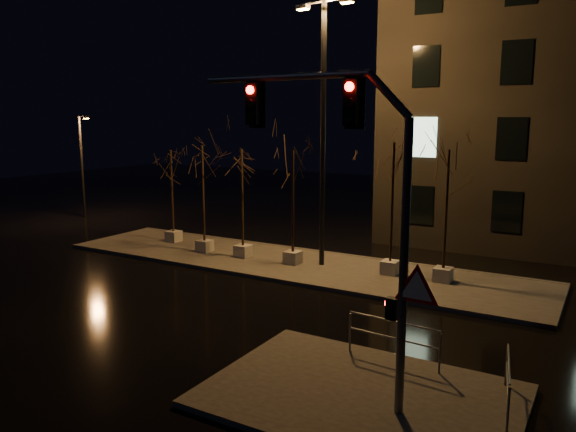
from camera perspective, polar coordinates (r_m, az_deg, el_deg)
The scene contains 14 objects.
ground at distance 20.15m, azimuth -8.69°, elevation -8.73°, with size 90.00×90.00×0.00m, color black.
median at distance 24.86m, azimuth 0.06°, elevation -4.83°, with size 22.00×5.00×0.15m, color #3F3D38.
sidewalk_corner at distance 13.72m, azimuth 7.42°, elevation -17.64°, with size 7.00×5.00×0.15m, color #3F3D38.
tree_0 at distance 28.90m, azimuth -11.77°, elevation 4.54°, with size 1.80×1.80×4.81m.
tree_1 at distance 26.36m, azimuth -8.68°, elevation 4.70°, with size 1.80×1.80×5.15m.
tree_2 at distance 25.13m, azimuth -4.71°, elevation 4.34°, with size 1.80×1.80×5.04m.
tree_3 at distance 23.85m, azimuth 0.50°, elevation 4.12°, with size 1.80×1.80×5.07m.
tree_4 at distance 22.55m, azimuth 10.63°, elevation 4.40°, with size 1.80×1.80×5.47m.
tree_5 at distance 21.97m, azimuth 15.91°, elevation 3.57°, with size 1.80×1.80×5.23m.
traffic_signal_mast at distance 11.98m, azimuth 6.68°, elevation 2.61°, with size 5.91×0.34×7.22m.
streetlight_main at distance 23.60m, azimuth 3.59°, elevation 10.03°, with size 2.73×0.71×10.93m.
streetlight_far at distance 38.63m, azimuth -20.16°, elevation 5.17°, with size 1.27×0.50×6.57m.
guard_rail_a at distance 15.08m, azimuth 10.62°, elevation -11.75°, with size 2.57×0.27×1.11m.
guard_rail_b at distance 13.59m, azimuth 21.44°, elevation -15.06°, with size 0.43×2.17×1.04m.
Camera 1 is at (12.14, -14.75, 6.40)m, focal length 35.00 mm.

